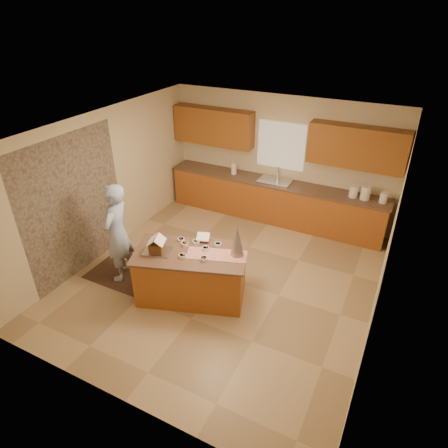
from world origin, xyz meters
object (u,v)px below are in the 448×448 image
(tinsel_tree, at_px, (237,241))
(gingerbread_house, at_px, (157,245))
(boy, at_px, (117,233))
(island_base, at_px, (191,276))

(tinsel_tree, height_order, gingerbread_house, tinsel_tree)
(boy, xyz_separation_m, gingerbread_house, (0.90, -0.12, 0.09))
(tinsel_tree, bearing_deg, gingerbread_house, -157.01)
(boy, bearing_deg, island_base, 82.30)
(gingerbread_house, bearing_deg, tinsel_tree, 22.99)
(island_base, bearing_deg, boy, 165.13)
(island_base, relative_size, gingerbread_house, 5.10)
(tinsel_tree, distance_m, boy, 2.11)
(boy, bearing_deg, gingerbread_house, 70.97)
(boy, bearing_deg, tinsel_tree, 88.73)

